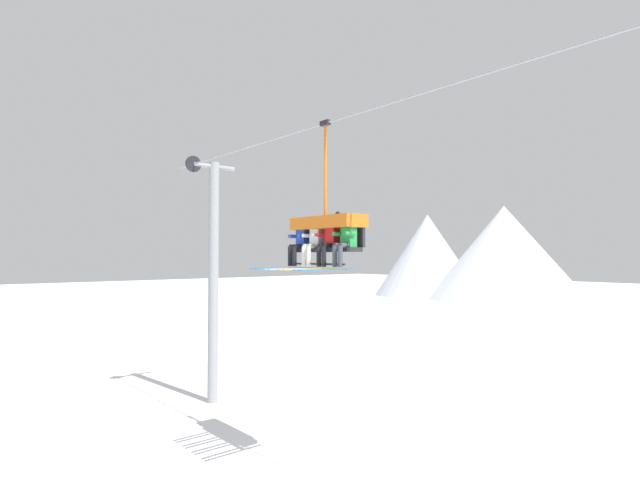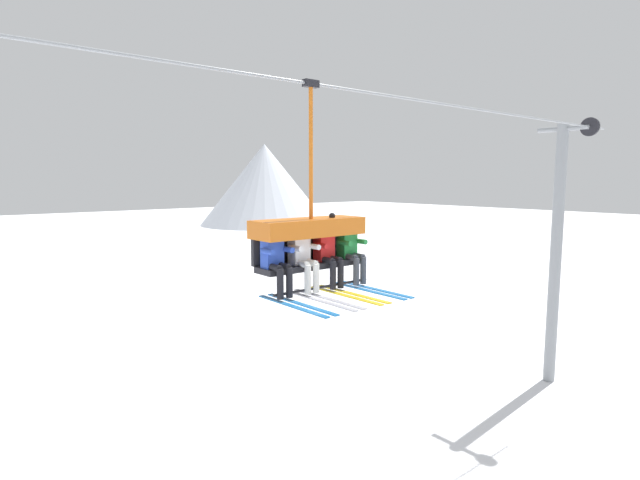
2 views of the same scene
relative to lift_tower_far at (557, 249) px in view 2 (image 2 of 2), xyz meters
The scene contains 8 objects.
mountain_peak_east 59.61m from the lift_tower_far, 65.70° to the left, with size 18.87×18.87×11.74m.
lift_tower_far is the anchor object (origin of this frame).
lift_cable 9.68m from the lift_tower_far, behind, with size 19.72×0.05×0.05m.
chairlift_chair 10.92m from the lift_tower_far, behind, with size 2.06×0.74×3.45m.
skier_blue 11.72m from the lift_tower_far, behind, with size 0.46×1.70×1.23m.
skier_white 11.18m from the lift_tower_far, behind, with size 0.46×1.70×1.23m.
skier_red 10.63m from the lift_tower_far, behind, with size 0.48×1.70×1.34m.
skier_green 10.09m from the lift_tower_far, behind, with size 0.46×1.70×1.23m.
Camera 2 is at (-5.88, -7.42, 6.72)m, focal length 28.00 mm.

